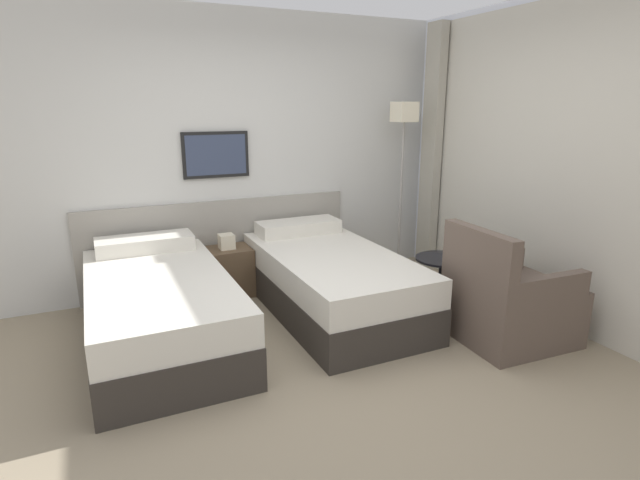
{
  "coord_description": "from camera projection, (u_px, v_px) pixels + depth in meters",
  "views": [
    {
      "loc": [
        -1.42,
        -2.82,
        1.82
      ],
      "look_at": [
        0.31,
        0.9,
        0.7
      ],
      "focal_mm": 28.0,
      "sensor_mm": 36.0,
      "label": 1
    }
  ],
  "objects": [
    {
      "name": "bed_near_door",
      "position": [
        160.0,
        308.0,
        3.89
      ],
      "size": [
        1.04,
        2.02,
        0.68
      ],
      "color": "#332D28",
      "rests_on": "ground_plane"
    },
    {
      "name": "wall_window",
      "position": [
        584.0,
        168.0,
        3.92
      ],
      "size": [
        0.21,
        4.52,
        2.7
      ],
      "color": "white",
      "rests_on": "ground_plane"
    },
    {
      "name": "bed_near_window",
      "position": [
        331.0,
        281.0,
        4.49
      ],
      "size": [
        1.04,
        2.02,
        0.68
      ],
      "color": "#332D28",
      "rests_on": "ground_plane"
    },
    {
      "name": "side_table",
      "position": [
        441.0,
        275.0,
        4.4
      ],
      "size": [
        0.47,
        0.47,
        0.52
      ],
      "color": "black",
      "rests_on": "ground_plane"
    },
    {
      "name": "ground_plane",
      "position": [
        334.0,
        371.0,
        3.53
      ],
      "size": [
        16.0,
        16.0,
        0.0
      ],
      "primitive_type": "plane",
      "color": "gray"
    },
    {
      "name": "nightstand",
      "position": [
        228.0,
        271.0,
        4.88
      ],
      "size": [
        0.45,
        0.37,
        0.61
      ],
      "color": "brown",
      "rests_on": "ground_plane"
    },
    {
      "name": "floor_lamp",
      "position": [
        403.0,
        135.0,
        5.2
      ],
      "size": [
        0.24,
        0.24,
        1.85
      ],
      "color": "#9E9993",
      "rests_on": "ground_plane"
    },
    {
      "name": "wall_headboard",
      "position": [
        242.0,
        158.0,
        4.96
      ],
      "size": [
        10.0,
        0.1,
        2.7
      ],
      "color": "silver",
      "rests_on": "ground_plane"
    },
    {
      "name": "armchair",
      "position": [
        509.0,
        304.0,
        3.93
      ],
      "size": [
        0.88,
        0.79,
        0.94
      ],
      "rotation": [
        0.0,
        0.0,
        1.52
      ],
      "color": "brown",
      "rests_on": "ground_plane"
    }
  ]
}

